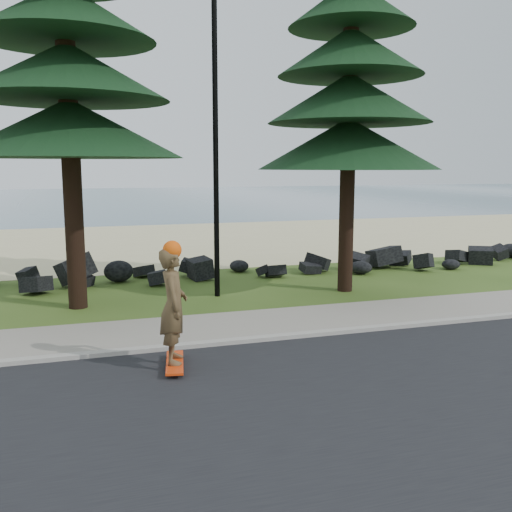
# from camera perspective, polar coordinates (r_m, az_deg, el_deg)

# --- Properties ---
(ground) EXTENTS (160.00, 160.00, 0.00)m
(ground) POSITION_cam_1_polar(r_m,az_deg,el_deg) (12.08, -0.33, -7.28)
(ground) COLOR #344D18
(ground) RESTS_ON ground
(road) EXTENTS (160.00, 7.00, 0.02)m
(road) POSITION_cam_1_polar(r_m,az_deg,el_deg) (8.15, 9.31, -15.61)
(road) COLOR black
(road) RESTS_ON ground
(kerb) EXTENTS (160.00, 0.20, 0.10)m
(kerb) POSITION_cam_1_polar(r_m,az_deg,el_deg) (11.25, 1.02, -8.26)
(kerb) COLOR #A9A398
(kerb) RESTS_ON ground
(sidewalk) EXTENTS (160.00, 2.00, 0.08)m
(sidewalk) POSITION_cam_1_polar(r_m,az_deg,el_deg) (12.26, -0.61, -6.85)
(sidewalk) COLOR gray
(sidewalk) RESTS_ON ground
(beach_sand) EXTENTS (160.00, 15.00, 0.01)m
(beach_sand) POSITION_cam_1_polar(r_m,az_deg,el_deg) (26.04, -9.69, 1.40)
(beach_sand) COLOR #CBBE87
(beach_sand) RESTS_ON ground
(ocean) EXTENTS (160.00, 58.00, 0.01)m
(ocean) POSITION_cam_1_polar(r_m,az_deg,el_deg) (62.28, -14.24, 5.60)
(ocean) COLOR #385D6B
(ocean) RESTS_ON ground
(seawall_boulders) EXTENTS (60.00, 2.40, 1.10)m
(seawall_boulders) POSITION_cam_1_polar(r_m,az_deg,el_deg) (17.37, -5.74, -2.29)
(seawall_boulders) COLOR black
(seawall_boulders) RESTS_ON ground
(lamp_post) EXTENTS (0.25, 0.14, 8.14)m
(lamp_post) POSITION_cam_1_polar(r_m,az_deg,el_deg) (14.71, -4.07, 11.89)
(lamp_post) COLOR black
(lamp_post) RESTS_ON ground
(skateboarder) EXTENTS (0.58, 1.19, 2.16)m
(skateboarder) POSITION_cam_1_polar(r_m,az_deg,el_deg) (9.58, -8.25, -4.97)
(skateboarder) COLOR red
(skateboarder) RESTS_ON ground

